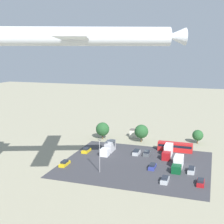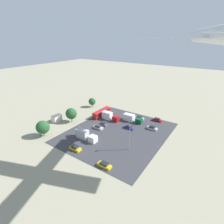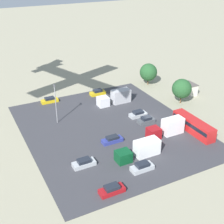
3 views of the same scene
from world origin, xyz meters
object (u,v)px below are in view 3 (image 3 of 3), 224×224
parked_car_1 (98,93)px  parked_car_7 (138,114)px  parked_car_4 (50,100)px  parked_truck_2 (116,98)px  bus (193,125)px  shed_building (189,89)px  parked_car_6 (112,190)px  parked_truck_1 (140,150)px  parked_car_5 (84,163)px  parked_truck_0 (167,128)px  parked_car_0 (146,120)px  parked_car_2 (142,167)px  parked_car_3 (112,140)px

parked_car_1 → parked_car_7: bearing=-169.4°
parked_car_4 → parked_truck_2: 17.93m
bus → parked_car_1: (28.68, 10.27, -1.00)m
shed_building → bus: (-17.24, 13.24, 0.11)m
parked_car_6 → parked_truck_1: bearing=125.1°
parked_truck_2 → parked_car_4: bearing=61.0°
bus → parked_truck_2: size_ratio=1.27×
parked_truck_2 → parked_car_7: bearing=-172.8°
parked_car_6 → parked_car_7: bearing=139.6°
parked_car_5 → parked_truck_1: bearing=79.2°
bus → parked_car_1: bus is taller
parked_truck_0 → parked_car_5: bearing=96.2°
parked_car_0 → parked_car_7: (3.55, 0.06, -0.00)m
parked_car_1 → parked_car_7: parked_car_1 is taller
parked_car_4 → parked_truck_1: 33.80m
parked_car_2 → bus: bearing=110.9°
parked_car_0 → shed_building: bearing=-66.3°
parked_car_1 → parked_car_5: 33.65m
parked_car_3 → parked_car_4: bearing=-167.3°
parked_car_1 → parked_car_5: bearing=150.7°
bus → parked_car_6: bearing=20.8°
parked_car_0 → parked_car_5: parked_car_0 is taller
bus → parked_car_1: size_ratio=2.68×
parked_car_0 → parked_truck_1: bearing=142.3°
parked_car_3 → parked_car_7: parked_car_7 is taller
parked_car_4 → parked_truck_1: (-32.74, -8.34, 0.85)m
parked_car_5 → parked_car_6: 9.11m
shed_building → parked_car_2: shed_building is taller
parked_car_7 → parked_truck_0: size_ratio=0.50×
parked_car_1 → parked_truck_1: (-31.45, 5.37, 0.80)m
parked_car_3 → bus: bearing=76.6°
parked_car_0 → parked_car_5: 21.63m
parked_car_3 → parked_car_5: parked_car_5 is taller
parked_car_0 → parked_car_7: parked_car_0 is taller
shed_building → parked_truck_1: size_ratio=0.49×
parked_truck_0 → parked_truck_2: size_ratio=0.95×
parked_car_4 → parked_car_6: (-39.66, 1.52, 0.01)m
bus → parked_truck_1: (-2.77, 15.64, -0.20)m
parked_car_3 → parked_car_2: bearing=2.6°
parked_car_2 → parked_car_4: size_ratio=0.96×
parked_car_5 → parked_truck_0: size_ratio=0.50×
parked_car_4 → parked_car_1: bearing=-95.4°
shed_building → parked_car_2: (-24.01, 30.93, -0.88)m
shed_building → parked_car_3: shed_building is taller
parked_car_0 → parked_car_4: size_ratio=0.90×
parked_car_3 → parked_truck_1: 7.58m
bus → parked_car_0: (8.33, 7.08, -1.00)m
bus → parked_car_3: bearing=-13.4°
parked_car_3 → parked_truck_0: parked_truck_0 is taller
parked_car_4 → parked_truck_2: size_ratio=0.49×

